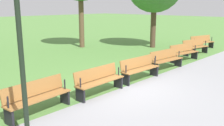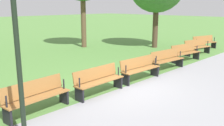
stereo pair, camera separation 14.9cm
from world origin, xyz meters
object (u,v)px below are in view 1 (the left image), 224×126
bench_2 (184,52)px  bench_5 (99,80)px  bench_0 (202,42)px  bench_4 (139,68)px  bench_1 (195,46)px  bench_3 (166,59)px  bench_6 (38,96)px

bench_2 → bench_5: same height
bench_0 → bench_4: same height
bench_4 → bench_5: same height
bench_1 → bench_4: same height
bench_4 → bench_1: bearing=-171.6°
bench_2 → bench_3: bearing=15.2°
bench_6 → bench_0: bearing=180.0°
bench_6 → bench_1: bearing=178.3°
bench_1 → bench_6: (10.98, 0.64, 0.00)m
bench_1 → bench_2: same height
bench_2 → bench_0: bearing=-159.8°
bench_1 → bench_3: (4.36, 0.64, 0.00)m
bench_0 → bench_3: same height
bench_5 → bench_6: same height
bench_1 → bench_5: (8.77, 0.77, 0.00)m
bench_0 → bench_2: (4.32, 0.90, 0.00)m
bench_0 → bench_2: bearing=26.9°
bench_2 → bench_3: same height
bench_2 → bench_6: (8.80, 0.26, 0.00)m
bench_0 → bench_5: bearing=21.9°
bench_4 → bench_0: bearing=-169.9°
bench_0 → bench_3: bearing=25.3°
bench_0 → bench_5: same height
bench_5 → bench_6: size_ratio=0.99×
bench_0 → bench_2: 4.41m
bench_6 → bench_4: bearing=173.3°
bench_1 → bench_2: 2.21m
bench_0 → bench_6: (13.12, 1.16, 0.00)m
bench_3 → bench_5: same height
bench_1 → bench_6: 10.99m
bench_2 → bench_5: bearing=11.8°
bench_3 → bench_1: bearing=-166.5°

